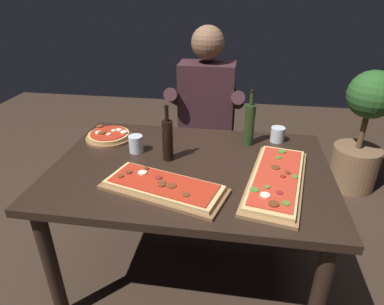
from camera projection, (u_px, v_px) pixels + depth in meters
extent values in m
plane|color=#38281E|center=(191.00, 270.00, 2.03)|extent=(6.40, 6.40, 0.00)
cube|color=black|center=(191.00, 169.00, 1.69)|extent=(1.40, 0.96, 0.04)
cylinder|color=black|center=(51.00, 267.00, 1.60)|extent=(0.07, 0.07, 0.70)
cylinder|color=black|center=(318.00, 300.00, 1.43)|extent=(0.07, 0.07, 0.70)
cylinder|color=black|center=(112.00, 179.00, 2.30)|extent=(0.07, 0.07, 0.70)
cylinder|color=black|center=(295.00, 195.00, 2.13)|extent=(0.07, 0.07, 0.70)
cube|color=brown|center=(164.00, 189.00, 1.48)|extent=(0.60, 0.38, 0.02)
cube|color=#DBB270|center=(164.00, 186.00, 1.47)|extent=(0.56, 0.34, 0.02)
cube|color=#B72D19|center=(163.00, 183.00, 1.47)|extent=(0.51, 0.30, 0.01)
cylinder|color=brown|center=(172.00, 186.00, 1.44)|extent=(0.04, 0.04, 0.01)
cylinder|color=brown|center=(129.00, 172.00, 1.54)|extent=(0.03, 0.03, 0.01)
cylinder|color=beige|center=(142.00, 173.00, 1.54)|extent=(0.04, 0.04, 0.01)
cylinder|color=brown|center=(186.00, 195.00, 1.38)|extent=(0.03, 0.03, 0.00)
cylinder|color=brown|center=(162.00, 185.00, 1.44)|extent=(0.03, 0.03, 0.01)
cylinder|color=brown|center=(146.00, 168.00, 1.57)|extent=(0.03, 0.03, 0.01)
cylinder|color=brown|center=(162.00, 182.00, 1.46)|extent=(0.04, 0.04, 0.00)
cylinder|color=maroon|center=(159.00, 177.00, 1.50)|extent=(0.03, 0.03, 0.01)
cylinder|color=brown|center=(121.00, 176.00, 1.51)|extent=(0.03, 0.03, 0.01)
cube|color=olive|center=(276.00, 181.00, 1.54)|extent=(0.36, 0.67, 0.02)
cube|color=#DBB270|center=(277.00, 178.00, 1.53)|extent=(0.32, 0.63, 0.02)
cube|color=red|center=(277.00, 175.00, 1.53)|extent=(0.29, 0.57, 0.01)
cylinder|color=beige|center=(265.00, 195.00, 1.37)|extent=(0.04, 0.04, 0.01)
cylinder|color=maroon|center=(283.00, 176.00, 1.51)|extent=(0.02, 0.02, 0.01)
cylinder|color=maroon|center=(280.00, 193.00, 1.39)|extent=(0.03, 0.03, 0.00)
cylinder|color=#4C7F2D|center=(282.00, 152.00, 1.72)|extent=(0.04, 0.04, 0.01)
cylinder|color=#4C7F2D|center=(286.00, 203.00, 1.33)|extent=(0.03, 0.03, 0.00)
cylinder|color=#4C7F2D|center=(267.00, 187.00, 1.43)|extent=(0.02, 0.02, 0.01)
cylinder|color=brown|center=(288.00, 173.00, 1.53)|extent=(0.03, 0.03, 0.01)
cylinder|color=brown|center=(274.00, 204.00, 1.32)|extent=(0.04, 0.04, 0.01)
cylinder|color=#4C7F2D|center=(278.00, 158.00, 1.66)|extent=(0.03, 0.03, 0.01)
cylinder|color=#4C7F2D|center=(254.00, 190.00, 1.41)|extent=(0.04, 0.04, 0.00)
cylinder|color=brown|center=(276.00, 167.00, 1.58)|extent=(0.04, 0.04, 0.00)
cylinder|color=#4C7F2D|center=(295.00, 177.00, 1.51)|extent=(0.03, 0.03, 0.00)
cylinder|color=brown|center=(109.00, 138.00, 1.96)|extent=(0.27, 0.27, 0.02)
cylinder|color=tan|center=(109.00, 135.00, 1.95)|extent=(0.24, 0.24, 0.02)
cylinder|color=#B72D19|center=(109.00, 133.00, 1.95)|extent=(0.21, 0.21, 0.01)
cylinder|color=beige|center=(109.00, 134.00, 1.92)|extent=(0.03, 0.03, 0.01)
cylinder|color=beige|center=(124.00, 132.00, 1.95)|extent=(0.04, 0.04, 0.01)
cylinder|color=beige|center=(114.00, 131.00, 1.96)|extent=(0.03, 0.03, 0.01)
cylinder|color=beige|center=(119.00, 130.00, 1.98)|extent=(0.04, 0.04, 0.01)
cylinder|color=brown|center=(100.00, 126.00, 2.02)|extent=(0.04, 0.04, 0.01)
cylinder|color=brown|center=(104.00, 132.00, 1.95)|extent=(0.03, 0.03, 0.00)
cylinder|color=brown|center=(102.00, 133.00, 1.93)|extent=(0.04, 0.04, 0.01)
cylinder|color=beige|center=(99.00, 132.00, 1.94)|extent=(0.04, 0.04, 0.01)
cylinder|color=#233819|center=(250.00, 125.00, 1.85)|extent=(0.06, 0.06, 0.24)
cylinder|color=#233819|center=(252.00, 99.00, 1.78)|extent=(0.02, 0.02, 0.07)
cylinder|color=black|center=(252.00, 91.00, 1.76)|extent=(0.02, 0.02, 0.01)
cylinder|color=black|center=(168.00, 141.00, 1.70)|extent=(0.06, 0.06, 0.22)
cylinder|color=black|center=(167.00, 114.00, 1.63)|extent=(0.02, 0.02, 0.07)
cylinder|color=black|center=(166.00, 106.00, 1.61)|extent=(0.02, 0.02, 0.01)
cylinder|color=silver|center=(278.00, 134.00, 1.92)|extent=(0.08, 0.08, 0.09)
cylinder|color=silver|center=(277.00, 138.00, 1.93)|extent=(0.07, 0.07, 0.04)
cylinder|color=silver|center=(136.00, 144.00, 1.80)|extent=(0.08, 0.08, 0.09)
cube|color=black|center=(206.00, 151.00, 2.51)|extent=(0.44, 0.44, 0.04)
cube|color=black|center=(209.00, 113.00, 2.58)|extent=(0.40, 0.04, 0.42)
cylinder|color=black|center=(177.00, 187.00, 2.47)|extent=(0.04, 0.04, 0.41)
cylinder|color=black|center=(228.00, 191.00, 2.42)|extent=(0.04, 0.04, 0.41)
cylinder|color=black|center=(185.00, 163.00, 2.81)|extent=(0.04, 0.04, 0.41)
cylinder|color=black|center=(230.00, 166.00, 2.76)|extent=(0.04, 0.04, 0.41)
cylinder|color=#23232D|center=(189.00, 185.00, 2.46)|extent=(0.11, 0.11, 0.45)
cylinder|color=#23232D|center=(216.00, 187.00, 2.43)|extent=(0.11, 0.11, 0.45)
cube|color=#23232D|center=(204.00, 147.00, 2.39)|extent=(0.34, 0.40, 0.12)
cube|color=#381E23|center=(207.00, 100.00, 2.33)|extent=(0.38, 0.22, 0.52)
sphere|color=brown|center=(208.00, 43.00, 2.15)|extent=(0.22, 0.22, 0.22)
cylinder|color=#381E23|center=(175.00, 97.00, 2.30)|extent=(0.09, 0.31, 0.21)
cylinder|color=#381E23|center=(238.00, 100.00, 2.24)|extent=(0.09, 0.31, 0.21)
cylinder|color=#846042|center=(353.00, 167.00, 2.79)|extent=(0.38, 0.38, 0.36)
cylinder|color=brown|center=(363.00, 131.00, 2.63)|extent=(0.04, 0.04, 0.30)
sphere|color=#285623|center=(372.00, 95.00, 2.50)|extent=(0.37, 0.37, 0.37)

